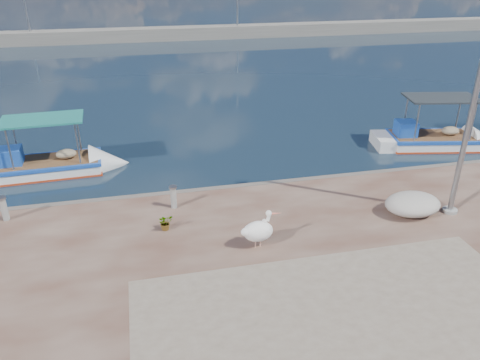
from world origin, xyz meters
name	(u,v)px	position (x,y,z in m)	size (l,w,h in m)	color
ground	(274,291)	(0.00, 0.00, 0.00)	(1400.00, 1400.00, 0.00)	#162635
quay_patch	(369,360)	(1.00, -3.00, 0.50)	(9.00, 7.00, 0.01)	gray
breakwater	(159,34)	(0.00, 40.00, 0.60)	(120.00, 2.20, 7.50)	gray
boat_left	(49,168)	(-6.42, 8.75, 0.20)	(5.36, 1.99, 2.54)	white
boat_right	(432,142)	(9.63, 7.95, 0.20)	(5.61, 2.77, 2.58)	white
pelican	(259,231)	(-0.07, 1.28, 1.00)	(1.09, 0.57, 1.06)	tan
lamp_post	(472,107)	(6.12, 1.83, 3.80)	(0.44, 0.96, 7.00)	gray
bollard_near	(173,196)	(-2.07, 3.96, 0.90)	(0.24, 0.24, 0.73)	gray
bollard_far	(4,208)	(-6.98, 4.31, 0.91)	(0.25, 0.25, 0.75)	gray
potted_plant	(165,222)	(-2.42, 2.72, 0.73)	(0.41, 0.36, 0.46)	#33722D
net_pile_d	(413,204)	(4.92, 1.98, 0.82)	(1.70, 1.28, 0.64)	#B8B3AA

